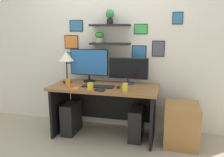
# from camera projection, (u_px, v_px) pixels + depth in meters

# --- Properties ---
(ground_plane) EXTENTS (8.00, 8.00, 0.00)m
(ground_plane) POSITION_uv_depth(u_px,v_px,m) (105.00, 135.00, 3.35)
(ground_plane) COLOR tan
(back_wall_assembly) EXTENTS (4.40, 0.24, 2.70)m
(back_wall_assembly) POSITION_uv_depth(u_px,v_px,m) (112.00, 41.00, 3.48)
(back_wall_assembly) COLOR silver
(back_wall_assembly) RESTS_ON ground
(desk) EXTENTS (1.51, 0.68, 0.75)m
(desk) POSITION_uv_depth(u_px,v_px,m) (105.00, 99.00, 3.28)
(desk) COLOR brown
(desk) RESTS_ON ground
(monitor_left) EXTENTS (0.59, 0.18, 0.49)m
(monitor_left) POSITION_uv_depth(u_px,v_px,m) (89.00, 64.00, 3.41)
(monitor_left) COLOR black
(monitor_left) RESTS_ON desk
(monitor_right) EXTENTS (0.59, 0.18, 0.38)m
(monitor_right) POSITION_uv_depth(u_px,v_px,m) (128.00, 70.00, 3.28)
(monitor_right) COLOR #2D2D33
(monitor_right) RESTS_ON desk
(keyboard) EXTENTS (0.44, 0.14, 0.02)m
(keyboard) POSITION_uv_depth(u_px,v_px,m) (98.00, 86.00, 3.12)
(keyboard) COLOR black
(keyboard) RESTS_ON desk
(computer_mouse) EXTENTS (0.06, 0.09, 0.03)m
(computer_mouse) POSITION_uv_depth(u_px,v_px,m) (118.00, 87.00, 3.07)
(computer_mouse) COLOR black
(computer_mouse) RESTS_ON desk
(desk_lamp) EXTENTS (0.22, 0.22, 0.46)m
(desk_lamp) POSITION_uv_depth(u_px,v_px,m) (66.00, 58.00, 3.32)
(desk_lamp) COLOR black
(desk_lamp) RESTS_ON desk
(cell_phone) EXTENTS (0.09, 0.15, 0.01)m
(cell_phone) POSITION_uv_depth(u_px,v_px,m) (76.00, 88.00, 3.03)
(cell_phone) COLOR orange
(cell_phone) RESTS_ON desk
(coffee_mug) EXTENTS (0.08, 0.08, 0.09)m
(coffee_mug) POSITION_uv_depth(u_px,v_px,m) (90.00, 86.00, 2.99)
(coffee_mug) COLOR yellow
(coffee_mug) RESTS_ON desk
(pen_cup) EXTENTS (0.07, 0.07, 0.10)m
(pen_cup) POSITION_uv_depth(u_px,v_px,m) (68.00, 82.00, 3.18)
(pen_cup) COLOR orange
(pen_cup) RESTS_ON desk
(scissors_tray) EXTENTS (0.14, 0.11, 0.02)m
(scissors_tray) POSITION_uv_depth(u_px,v_px,m) (100.00, 90.00, 2.92)
(scissors_tray) COLOR black
(scissors_tray) RESTS_ON desk
(water_cup) EXTENTS (0.07, 0.07, 0.11)m
(water_cup) POSITION_uv_depth(u_px,v_px,m) (125.00, 87.00, 2.88)
(water_cup) COLOR yellow
(water_cup) RESTS_ON desk
(drawer_cabinet) EXTENTS (0.44, 0.50, 0.56)m
(drawer_cabinet) POSITION_uv_depth(u_px,v_px,m) (181.00, 124.00, 3.04)
(drawer_cabinet) COLOR #9E6B38
(drawer_cabinet) RESTS_ON ground
(computer_tower_left) EXTENTS (0.18, 0.40, 0.46)m
(computer_tower_left) POSITION_uv_depth(u_px,v_px,m) (71.00, 118.00, 3.40)
(computer_tower_left) COLOR black
(computer_tower_left) RESTS_ON ground
(computer_tower_right) EXTENTS (0.18, 0.40, 0.45)m
(computer_tower_right) POSITION_uv_depth(u_px,v_px,m) (136.00, 124.00, 3.20)
(computer_tower_right) COLOR black
(computer_tower_right) RESTS_ON ground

